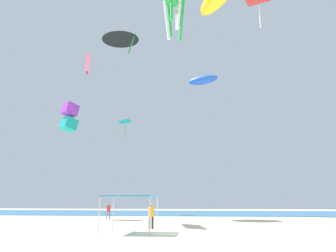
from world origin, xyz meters
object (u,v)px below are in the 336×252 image
(kite_inflatable_blue, at_px, (203,80))
(kite_delta_black, at_px, (121,37))
(kite_diamond_red, at_px, (258,1))
(kite_diamond_teal, at_px, (125,122))
(kite_parafoil_pink, at_px, (87,65))
(kite_box_purple, at_px, (69,117))
(person_near_tent, at_px, (151,214))
(canopy_tent, at_px, (131,198))
(person_leftmost, at_px, (108,210))

(kite_inflatable_blue, relative_size, kite_delta_black, 0.74)
(kite_diamond_red, distance_m, kite_diamond_teal, 25.88)
(kite_inflatable_blue, height_order, kite_parafoil_pink, kite_inflatable_blue)
(kite_delta_black, distance_m, kite_diamond_teal, 13.26)
(kite_diamond_red, bearing_deg, kite_box_purple, 5.37)
(person_near_tent, relative_size, kite_parafoil_pink, 0.33)
(kite_diamond_teal, bearing_deg, canopy_tent, -155.37)
(kite_diamond_teal, bearing_deg, kite_diamond_red, -123.42)
(kite_delta_black, bearing_deg, person_near_tent, 144.60)
(kite_diamond_red, relative_size, kite_box_purple, 1.04)
(canopy_tent, relative_size, kite_diamond_red, 0.85)
(canopy_tent, relative_size, kite_diamond_teal, 1.19)
(person_near_tent, height_order, kite_diamond_red, kite_diamond_red)
(person_near_tent, bearing_deg, kite_diamond_red, 69.21)
(kite_box_purple, height_order, kite_diamond_teal, kite_diamond_teal)
(person_near_tent, relative_size, kite_diamond_red, 0.49)
(kite_parafoil_pink, bearing_deg, kite_diamond_teal, 158.56)
(kite_diamond_red, bearing_deg, kite_delta_black, -4.89)
(canopy_tent, distance_m, person_near_tent, 3.30)
(person_leftmost, distance_m, kite_inflatable_blue, 24.22)
(kite_parafoil_pink, relative_size, kite_box_purple, 1.53)
(person_near_tent, bearing_deg, kite_parafoil_pink, -172.83)
(person_near_tent, height_order, kite_parafoil_pink, kite_parafoil_pink)
(kite_diamond_red, bearing_deg, person_leftmost, 3.88)
(canopy_tent, distance_m, kite_parafoil_pink, 16.72)
(kite_box_purple, bearing_deg, person_leftmost, -152.11)
(kite_inflatable_blue, distance_m, kite_box_purple, 20.71)
(person_leftmost, distance_m, kite_box_purple, 12.30)
(person_leftmost, xyz_separation_m, kite_inflatable_blue, (10.68, 10.57, 19.00))
(kite_delta_black, height_order, kite_diamond_teal, kite_delta_black)
(person_leftmost, xyz_separation_m, kite_delta_black, (-0.41, 3.03, 22.66))
(canopy_tent, relative_size, kite_box_purple, 0.88)
(kite_parafoil_pink, xyz_separation_m, kite_box_purple, (-4.57, 6.55, -3.50))
(kite_inflatable_blue, height_order, kite_diamond_teal, kite_inflatable_blue)
(kite_delta_black, bearing_deg, kite_box_purple, 49.10)
(person_leftmost, bearing_deg, kite_inflatable_blue, 31.85)
(person_near_tent, height_order, kite_box_purple, kite_box_purple)
(kite_diamond_red, height_order, kite_diamond_teal, kite_diamond_red)
(kite_delta_black, bearing_deg, kite_diamond_red, -176.22)
(person_leftmost, distance_m, kite_diamond_red, 27.25)
(kite_inflatable_blue, relative_size, kite_diamond_teal, 1.93)
(person_near_tent, relative_size, kite_delta_black, 0.26)
(person_leftmost, relative_size, kite_inflatable_blue, 0.35)
(canopy_tent, height_order, kite_diamond_teal, kite_diamond_teal)
(person_leftmost, xyz_separation_m, kite_parafoil_pink, (-1.17, -5.62, 14.34))
(canopy_tent, distance_m, person_leftmost, 14.48)
(kite_diamond_red, height_order, kite_delta_black, kite_delta_black)
(kite_inflatable_blue, relative_size, kite_parafoil_pink, 0.93)
(person_near_tent, distance_m, kite_parafoil_pink, 16.86)
(kite_inflatable_blue, xyz_separation_m, kite_diamond_teal, (-12.38, 1.41, -6.03))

